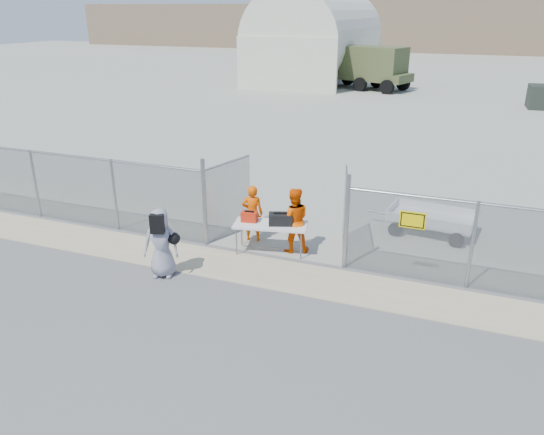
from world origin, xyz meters
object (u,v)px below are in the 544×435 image
at_px(security_worker_right, 294,220).
at_px(visitor, 161,243).
at_px(folding_table, 270,238).
at_px(security_worker_left, 252,213).
at_px(utility_trailer, 431,221).

bearing_deg(security_worker_right, visitor, 19.49).
bearing_deg(folding_table, visitor, -144.06).
height_order(security_worker_left, security_worker_right, security_worker_right).
height_order(security_worker_right, visitor, security_worker_right).
distance_m(folding_table, security_worker_left, 1.04).
relative_size(visitor, utility_trailer, 0.56).
bearing_deg(utility_trailer, visitor, -132.57).
bearing_deg(security_worker_right, utility_trailer, -167.27).
xyz_separation_m(folding_table, security_worker_left, (-0.77, 0.56, 0.41)).
bearing_deg(security_worker_left, security_worker_right, 154.05).
relative_size(security_worker_left, visitor, 0.94).
xyz_separation_m(folding_table, security_worker_right, (0.56, 0.30, 0.49)).
xyz_separation_m(security_worker_left, security_worker_right, (1.32, -0.26, 0.08)).
bearing_deg(visitor, security_worker_left, 48.49).
height_order(folding_table, visitor, visitor).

